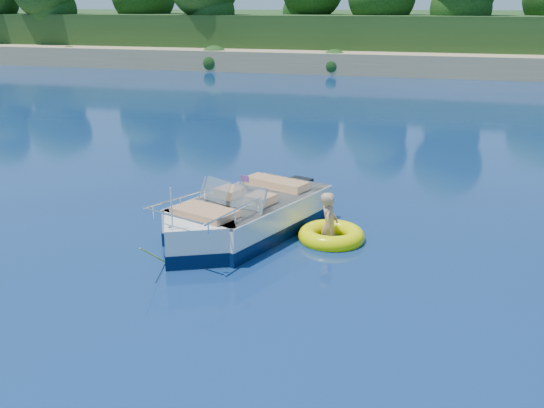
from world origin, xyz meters
name	(u,v)px	position (x,y,z in m)	size (l,w,h in m)	color
ground	(293,296)	(0.00, 0.00, 0.00)	(160.00, 160.00, 0.00)	#0A1E4B
shoreline	(433,40)	(0.00, 63.77, 0.98)	(170.00, 59.00, 6.00)	#947F56
motorboat	(242,221)	(-1.78, 2.46, 0.35)	(3.05, 5.21, 1.81)	white
tow_tube	(331,236)	(0.14, 2.75, 0.10)	(1.86, 1.86, 0.38)	#FCFF00
boy	(329,238)	(0.07, 2.84, 0.00)	(0.58, 0.38, 1.58)	tan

